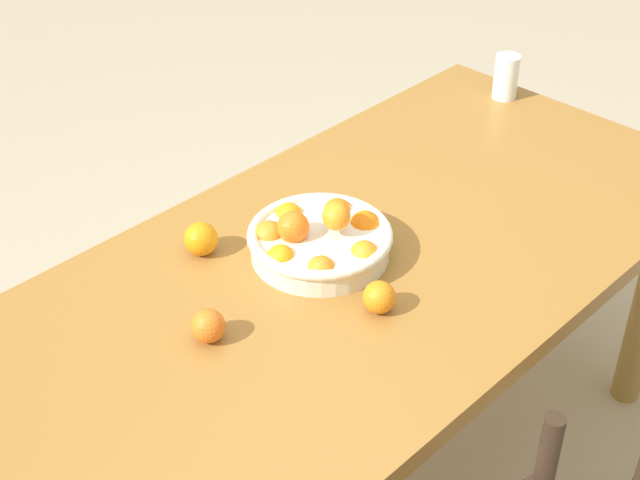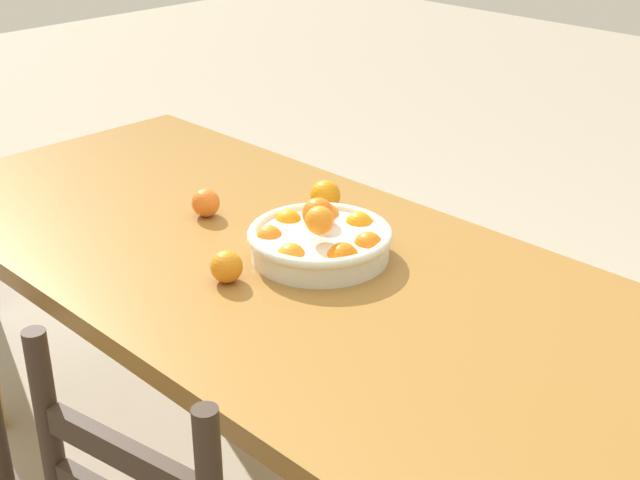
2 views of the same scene
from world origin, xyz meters
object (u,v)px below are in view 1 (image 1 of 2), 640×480
Objects in this scene: orange_loose_0 at (379,297)px; orange_loose_2 at (201,239)px; orange_loose_1 at (208,326)px; drinking_glass at (506,77)px; fruit_bowl at (319,239)px; dining_table at (327,311)px.

orange_loose_0 is 0.43m from orange_loose_2.
orange_loose_0 and orange_loose_1 have the same top height.
orange_loose_2 is 1.09m from drinking_glass.
orange_loose_2 is at bearing -73.58° from orange_loose_0.
fruit_bowl is 4.67× the size of orange_loose_1.
orange_loose_0 is at bearing 21.03° from drinking_glass.
orange_loose_0 is 1.03m from drinking_glass.
orange_loose_2 is at bearing -2.05° from drinking_glass.
dining_table is 30.67× the size of orange_loose_1.
fruit_bowl is 4.67× the size of orange_loose_0.
orange_loose_0 is at bearing 76.40° from fruit_bowl.
dining_table is 0.33m from orange_loose_1.
orange_loose_2 is (0.12, -0.41, 0.00)m from orange_loose_0.
dining_table is at bearing -93.66° from orange_loose_0.
drinking_glass is (-0.96, -0.22, 0.16)m from dining_table.
orange_loose_1 is at bearing -31.18° from orange_loose_0.
orange_loose_2 is (0.13, -0.26, 0.13)m from dining_table.
fruit_bowl reaches higher than dining_table.
fruit_bowl is 4.23× the size of orange_loose_2.
dining_table is 6.57× the size of fruit_bowl.
orange_loose_2 is at bearing -63.10° from dining_table.
fruit_bowl is at bearing 9.39° from drinking_glass.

